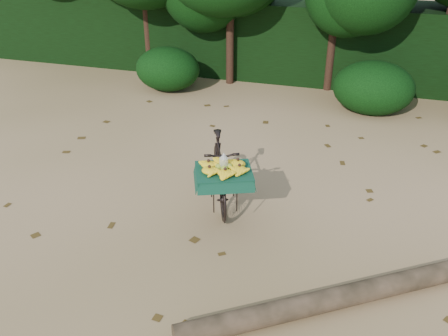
% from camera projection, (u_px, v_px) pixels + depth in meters
% --- Properties ---
extents(ground, '(80.00, 80.00, 0.00)m').
position_uv_depth(ground, '(248.00, 208.00, 6.58)').
color(ground, tan).
rests_on(ground, ground).
extents(vendor_bicycle, '(1.18, 1.78, 0.97)m').
position_uv_depth(vendor_bicycle, '(220.00, 170.00, 6.51)').
color(vendor_bicycle, black).
rests_on(vendor_bicycle, ground).
extents(fallen_log, '(2.81, 2.03, 0.23)m').
position_uv_depth(fallen_log, '(329.00, 300.00, 4.86)').
color(fallen_log, brown).
rests_on(fallen_log, ground).
extents(hedge_backdrop, '(26.00, 1.80, 1.80)m').
position_uv_depth(hedge_backdrop, '(314.00, 40.00, 11.45)').
color(hedge_backdrop, black).
rests_on(hedge_backdrop, ground).
extents(bush_clumps, '(8.80, 1.70, 0.90)m').
position_uv_depth(bush_clumps, '(323.00, 86.00, 9.86)').
color(bush_clumps, black).
rests_on(bush_clumps, ground).
extents(leaf_litter, '(7.00, 7.30, 0.01)m').
position_uv_depth(leaf_litter, '(259.00, 185.00, 7.12)').
color(leaf_litter, '#473313').
rests_on(leaf_litter, ground).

